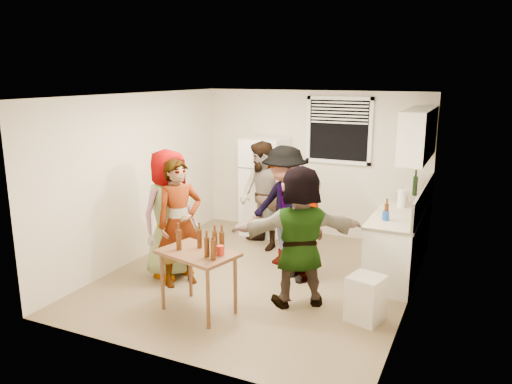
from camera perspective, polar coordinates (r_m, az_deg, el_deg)
The scene contains 23 objects.
room at distance 7.07m, azimuth 0.39°, elevation -9.70°, with size 4.00×4.50×2.50m, color silver, non-canonical shape.
window at distance 8.49m, azimuth 9.45°, elevation 6.96°, with size 1.12×0.10×1.06m, color white, non-canonical shape.
refrigerator at distance 8.74m, azimuth 1.02°, elevation 0.67°, with size 0.70×0.70×1.70m, color white.
counter_lower at distance 7.51m, azimuth 16.08°, elevation -5.32°, with size 0.60×2.20×0.86m, color white.
countertop at distance 7.39m, azimuth 16.31°, elevation -2.01°, with size 0.64×2.22×0.04m, color beige.
backsplash at distance 7.31m, azimuth 18.61°, elevation -0.72°, with size 0.03×2.20×0.36m, color #B2ADA4.
upper_cabinets at distance 7.37m, azimuth 18.09°, elevation 6.32°, with size 0.34×1.60×0.70m, color white.
kettle at distance 7.68m, azimuth 16.30°, elevation -1.28°, with size 0.23×0.19×0.19m, color silver, non-canonical shape.
paper_towel at distance 7.46m, azimuth 16.26°, elevation -1.69°, with size 0.12×0.12×0.27m, color white.
wine_bottle at distance 8.26m, azimuth 17.64°, elevation -0.36°, with size 0.08×0.08×0.30m, color black.
beer_bottle_counter at distance 6.77m, azimuth 14.62°, elevation -3.10°, with size 0.06×0.06×0.21m, color #47230C.
blue_cup at distance 6.76m, azimuth 14.57°, elevation -3.14°, with size 0.09×0.09×0.12m, color blue.
picture_frame at distance 7.77m, azimuth 18.46°, elevation -0.69°, with size 0.02×0.18×0.15m, color #DEC04C.
trash_bin at distance 5.96m, azimuth 12.42°, elevation -11.96°, with size 0.37×0.37×0.54m, color beige.
serving_table at distance 6.18m, azimuth -6.49°, elevation -13.37°, with size 0.89×0.60×0.75m, color brown, non-canonical shape.
beer_bottle_table at distance 5.97m, azimuth -8.78°, elevation -6.52°, with size 0.06×0.06×0.24m, color #47230C.
red_cup at distance 5.75m, azimuth -4.09°, elevation -7.20°, with size 0.08×0.08×0.11m, color red.
guest_grey at distance 7.26m, azimuth -9.59°, elevation -9.26°, with size 0.88×1.79×0.57m, color gray.
guest_stripe at distance 6.95m, azimuth -8.49°, elevation -10.26°, with size 0.62×1.70×0.41m, color #141933.
guest_back_left at distance 8.22m, azimuth 0.70°, elevation -6.32°, with size 0.84×1.74×0.66m, color brown.
guest_back_right at distance 7.52m, azimuth 3.20°, elevation -8.26°, with size 1.15×1.78×0.66m, color #39393D.
guest_black at distance 7.08m, azimuth 5.43°, elevation -9.73°, with size 0.88×1.51×0.37m, color black.
guest_orange at distance 6.36m, azimuth 4.85°, elevation -12.51°, with size 1.62×1.74×0.52m, color #C27749.
Camera 1 is at (2.69, -5.92, 2.77)m, focal length 35.00 mm.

